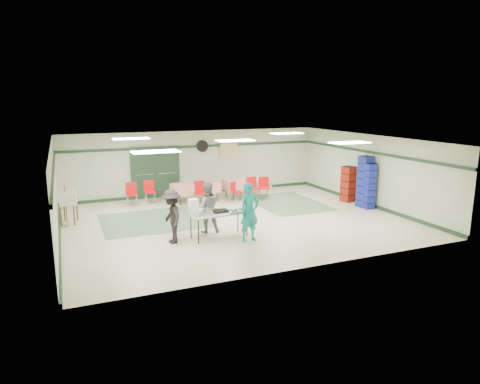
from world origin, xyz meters
name	(u,v)px	position (x,y,z in m)	size (l,w,h in m)	color
floor	(235,220)	(0.00, 0.00, 0.00)	(11.00, 11.00, 0.00)	beige
ceiling	(235,140)	(0.00, 0.00, 2.70)	(11.00, 11.00, 0.00)	silver
wall_back	(195,163)	(0.00, 4.50, 1.35)	(11.00, 11.00, 0.00)	beige
wall_front	(307,214)	(0.00, -4.50, 1.35)	(11.00, 11.00, 0.00)	beige
wall_left	(54,195)	(-5.50, 0.00, 1.35)	(9.00, 9.00, 0.00)	beige
wall_right	(370,170)	(5.50, 0.00, 1.35)	(9.00, 9.00, 0.00)	beige
trim_back	(195,146)	(0.00, 4.47, 2.05)	(11.00, 0.06, 0.10)	#1D3622
baseboard_back	(196,192)	(0.00, 4.47, 0.06)	(11.00, 0.06, 0.12)	#1D3622
trim_left	(53,170)	(-5.47, 0.00, 2.05)	(9.00, 0.06, 0.10)	#1D3622
baseboard_left	(60,239)	(-5.47, 0.00, 0.06)	(9.00, 0.06, 0.12)	#1D3622
trim_right	(370,152)	(5.47, 0.00, 2.05)	(9.00, 0.06, 0.10)	#1D3622
baseboard_right	(367,204)	(5.47, 0.00, 0.06)	(9.00, 0.06, 0.12)	#1D3622
green_patch_a	(155,221)	(-2.50, 1.00, 0.00)	(3.50, 3.00, 0.01)	#5B7858
green_patch_b	(287,203)	(2.80, 1.50, 0.00)	(2.50, 3.50, 0.01)	#5B7858
double_door_left	(144,173)	(-2.20, 4.44, 1.05)	(0.90, 0.06, 2.10)	gray
double_door_right	(167,172)	(-1.25, 4.44, 1.05)	(0.90, 0.06, 2.10)	gray
door_frame	(156,173)	(-1.73, 4.42, 1.05)	(2.00, 0.03, 2.15)	#1D3622
wall_fan	(202,146)	(0.30, 4.44, 2.05)	(0.50, 0.50, 0.10)	black
scroll_banner	(229,150)	(1.50, 4.44, 1.85)	(0.80, 0.02, 0.60)	#DAC588
serving_table	(219,214)	(-1.12, -1.51, 0.71)	(1.84, 0.88, 0.76)	#B9B9B3
sheet_tray_right	(237,211)	(-0.61, -1.60, 0.77)	(0.59, 0.45, 0.02)	silver
sheet_tray_mid	(212,212)	(-1.28, -1.37, 0.77)	(0.53, 0.40, 0.02)	silver
sheet_tray_left	(202,215)	(-1.67, -1.62, 0.77)	(0.54, 0.41, 0.02)	silver
baking_pan	(220,211)	(-1.09, -1.51, 0.80)	(0.44, 0.28, 0.08)	black
foam_box_stack	(193,207)	(-1.89, -1.47, 0.99)	(0.25, 0.23, 0.47)	white
volunteer_teal	(249,212)	(-0.42, -2.11, 0.85)	(0.62, 0.40, 1.69)	teal
volunteer_grey	(207,207)	(-1.27, -0.85, 0.78)	(0.76, 0.59, 1.57)	gray
volunteer_dark	(172,217)	(-2.51, -1.44, 0.77)	(1.00, 0.57, 1.54)	black
dining_table_a	(247,184)	(1.76, 3.08, 0.57)	(1.99, 1.03, 0.77)	red
dining_table_b	(196,188)	(-0.44, 3.08, 0.57)	(1.94, 1.01, 0.77)	red
chair_a	(252,186)	(1.75, 2.52, 0.57)	(0.46, 0.46, 0.93)	red
chair_b	(236,190)	(1.03, 2.50, 0.48)	(0.48, 0.48, 0.79)	red
chair_c	(264,186)	(2.28, 2.51, 0.55)	(0.54, 0.54, 0.90)	red
chair_d	(199,191)	(-0.46, 2.51, 0.56)	(0.53, 0.53, 0.92)	red
chair_loose_a	(150,189)	(-2.17, 3.57, 0.55)	(0.43, 0.43, 0.89)	red
chair_loose_b	(132,192)	(-2.89, 3.37, 0.55)	(0.45, 0.45, 0.90)	red
crate_stack_blue_a	(369,186)	(5.15, -0.43, 0.85)	(0.37, 0.37, 1.71)	navy
crate_stack_red	(348,184)	(5.15, 0.81, 0.71)	(0.43, 0.43, 1.41)	maroon
crate_stack_blue_b	(365,182)	(5.15, -0.19, 0.97)	(0.43, 0.43, 1.94)	navy
printer_table	(68,205)	(-5.15, 1.78, 0.62)	(0.62, 0.84, 0.74)	brown
office_printer	(68,199)	(-5.15, 1.25, 0.94)	(0.50, 0.44, 0.40)	#B9B9B4
broom	(66,205)	(-5.23, 1.49, 0.69)	(0.03, 0.03, 1.33)	brown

